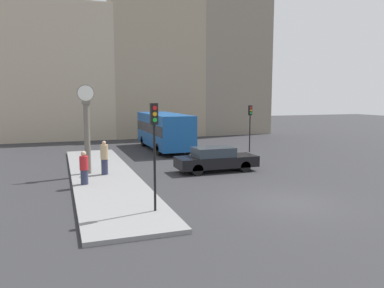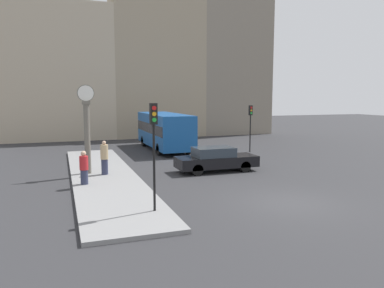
# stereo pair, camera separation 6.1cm
# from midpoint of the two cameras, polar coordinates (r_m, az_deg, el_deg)

# --- Properties ---
(ground_plane) EXTENTS (120.00, 120.00, 0.00)m
(ground_plane) POSITION_cam_midpoint_polar(r_m,az_deg,el_deg) (16.01, 14.36, -8.64)
(ground_plane) COLOR #2D2D30
(sidewalk_corner) EXTENTS (3.35, 18.85, 0.16)m
(sidewalk_corner) POSITION_cam_midpoint_polar(r_m,az_deg,el_deg) (20.70, -13.36, -4.76)
(sidewalk_corner) COLOR gray
(sidewalk_corner) RESTS_ON ground_plane
(building_row) EXTENTS (28.77, 5.00, 19.51)m
(building_row) POSITION_cam_midpoint_polar(r_m,az_deg,el_deg) (41.53, -5.83, 13.02)
(building_row) COLOR #B7A88E
(building_row) RESTS_ON ground_plane
(sedan_car) EXTENTS (4.71, 1.72, 1.42)m
(sedan_car) POSITION_cam_midpoint_polar(r_m,az_deg,el_deg) (21.68, 3.56, -2.33)
(sedan_car) COLOR black
(sedan_car) RESTS_ON ground_plane
(bus_distant) EXTENTS (2.57, 8.70, 2.93)m
(bus_distant) POSITION_cam_midpoint_polar(r_m,az_deg,el_deg) (30.37, -4.37, 2.25)
(bus_distant) COLOR #195199
(bus_distant) RESTS_ON ground_plane
(traffic_light_near) EXTENTS (0.26, 0.24, 3.93)m
(traffic_light_near) POSITION_cam_midpoint_polar(r_m,az_deg,el_deg) (13.45, -5.89, 1.42)
(traffic_light_near) COLOR black
(traffic_light_near) RESTS_ON sidewalk_corner
(traffic_light_far) EXTENTS (0.26, 0.24, 3.63)m
(traffic_light_far) POSITION_cam_midpoint_polar(r_m,az_deg,el_deg) (29.33, 8.79, 3.84)
(traffic_light_far) COLOR black
(traffic_light_far) RESTS_ON ground_plane
(street_clock) EXTENTS (0.89, 0.41, 4.78)m
(street_clock) POSITION_cam_midpoint_polar(r_m,az_deg,el_deg) (20.89, -15.80, 2.04)
(street_clock) COLOR #666056
(street_clock) RESTS_ON sidewalk_corner
(pedestrian_red_top) EXTENTS (0.41, 0.41, 1.61)m
(pedestrian_red_top) POSITION_cam_midpoint_polar(r_m,az_deg,el_deg) (18.51, -16.21, -3.53)
(pedestrian_red_top) COLOR #2D334C
(pedestrian_red_top) RESTS_ON sidewalk_corner
(pedestrian_tan_coat) EXTENTS (0.41, 0.41, 1.82)m
(pedestrian_tan_coat) POSITION_cam_midpoint_polar(r_m,az_deg,el_deg) (20.53, -13.29, -2.07)
(pedestrian_tan_coat) COLOR #2D334C
(pedestrian_tan_coat) RESTS_ON sidewalk_corner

